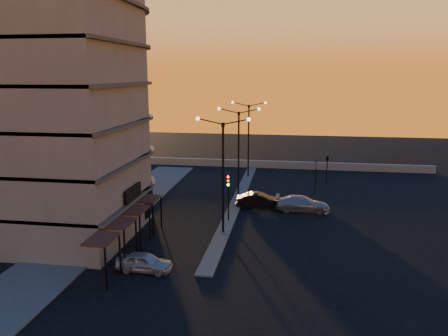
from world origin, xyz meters
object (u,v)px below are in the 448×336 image
at_px(streetlamp_mid, 239,146).
at_px(car_wagon, 303,204).
at_px(car_sedan, 259,200).
at_px(car_hatchback, 144,262).
at_px(traffic_light_main, 228,190).

relative_size(streetlamp_mid, car_wagon, 1.88).
relative_size(streetlamp_mid, car_sedan, 2.15).
xyz_separation_m(car_sedan, car_wagon, (4.15, -0.51, 0.00)).
xyz_separation_m(car_hatchback, car_wagon, (10.54, 14.67, 0.10)).
bearing_deg(traffic_light_main, car_sedan, 62.65).
bearing_deg(car_wagon, car_hatchback, 145.98).
relative_size(streetlamp_mid, traffic_light_main, 2.24).
bearing_deg(car_wagon, streetlamp_mid, 66.51).
relative_size(car_hatchback, car_sedan, 0.84).
xyz_separation_m(streetlamp_mid, car_sedan, (2.37, -2.55, -4.86)).
bearing_deg(car_sedan, traffic_light_main, 149.32).
height_order(streetlamp_mid, car_wagon, streetlamp_mid).
bearing_deg(car_hatchback, car_wagon, -32.83).
bearing_deg(car_wagon, car_sedan, 84.67).
bearing_deg(car_wagon, traffic_light_main, 123.65).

